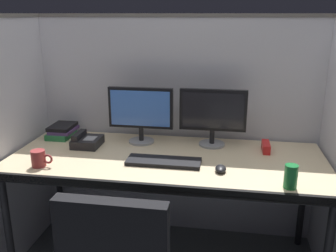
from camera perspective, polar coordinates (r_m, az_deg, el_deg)
name	(u,v)px	position (r m, az deg, el deg)	size (l,w,h in m)	color
cubicle_partition_rear	(177,128)	(2.67, 1.38, -0.26)	(2.21, 0.06, 1.57)	silver
cubicle_partition_left	(6,146)	(2.52, -23.59, -2.76)	(0.06, 1.41, 1.57)	silver
desk	(166,165)	(2.27, -0.26, -5.99)	(1.90, 0.80, 0.74)	beige
monitor_left	(141,111)	(2.46, -4.21, 2.26)	(0.43, 0.17, 0.37)	gray
monitor_right	(213,114)	(2.41, 6.88, 1.89)	(0.43, 0.17, 0.37)	gray
keyboard_main	(164,162)	(2.17, -0.65, -5.46)	(0.43, 0.15, 0.02)	black
computer_mouse	(221,169)	(2.07, 8.06, -6.49)	(0.06, 0.10, 0.04)	black
red_stapler	(266,147)	(2.43, 14.75, -3.11)	(0.04, 0.15, 0.06)	red
desk_phone	(87,141)	(2.49, -12.37, -2.28)	(0.17, 0.19, 0.09)	black
book_stack	(62,131)	(2.72, -15.89, -0.72)	(0.17, 0.23, 0.08)	#26723F
coffee_mug	(39,158)	(2.24, -19.16, -4.71)	(0.13, 0.08, 0.09)	#993333
soda_can	(291,177)	(1.95, 18.29, -7.36)	(0.07, 0.07, 0.12)	#197233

